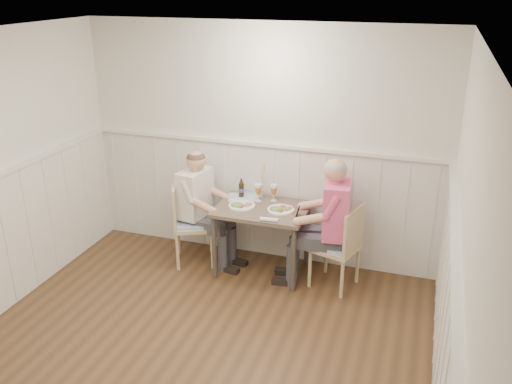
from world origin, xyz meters
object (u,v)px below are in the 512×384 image
dining_table (262,216)px  grass_vase (261,181)px  man_in_pink (331,233)px  diner_cream (199,215)px  beer_bottle (241,189)px  chair_right (340,244)px  chair_left (189,220)px

dining_table → grass_vase: (-0.10, 0.28, 0.28)m
dining_table → man_in_pink: bearing=-3.8°
diner_cream → beer_bottle: bearing=23.5°
chair_right → diner_cream: 1.59m
diner_cream → grass_vase: (0.64, 0.26, 0.38)m
dining_table → beer_bottle: size_ratio=4.52×
beer_bottle → grass_vase: grass_vase is taller
man_in_pink → diner_cream: 1.48m
beer_bottle → diner_cream: bearing=-156.5°
chair_left → man_in_pink: (1.58, 0.00, 0.08)m
chair_left → grass_vase: grass_vase is taller
chair_left → man_in_pink: man_in_pink is taller
chair_left → grass_vase: size_ratio=2.28×
chair_right → man_in_pink: size_ratio=0.64×
man_in_pink → grass_vase: size_ratio=3.41×
dining_table → man_in_pink: man_in_pink is taller
chair_left → man_in_pink: size_ratio=0.67×
chair_left → diner_cream: size_ratio=0.71×
grass_vase → chair_right: bearing=-19.7°
chair_right → beer_bottle: 1.24m
dining_table → chair_left: size_ratio=1.02×
chair_left → man_in_pink: bearing=0.1°
man_in_pink → beer_bottle: man_in_pink is taller
grass_vase → chair_left: bearing=-155.8°
chair_left → diner_cream: diner_cream is taller
chair_right → man_in_pink: bearing=172.4°
diner_cream → beer_bottle: size_ratio=6.19×
chair_right → grass_vase: grass_vase is taller
dining_table → man_in_pink: size_ratio=0.68×
dining_table → man_in_pink: (0.75, -0.05, -0.06)m
diner_cream → beer_bottle: 0.55m
chair_right → diner_cream: diner_cream is taller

